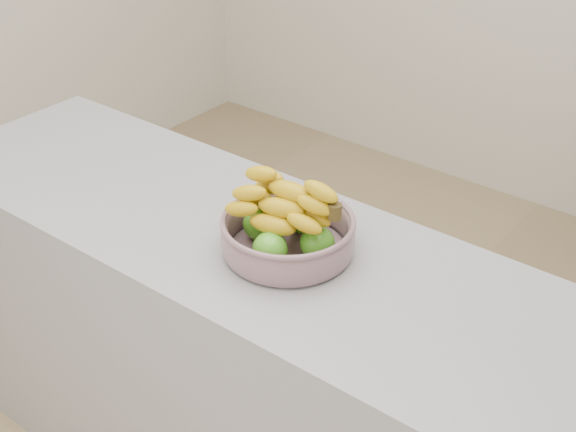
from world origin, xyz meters
name	(u,v)px	position (x,y,z in m)	size (l,w,h in m)	color
counter	(249,371)	(0.00, -0.12, 0.45)	(2.00, 0.60, 0.90)	#9C9CA4
fruit_bowl	(288,231)	(0.14, -0.12, 0.96)	(0.32, 0.32, 0.19)	#878FA2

